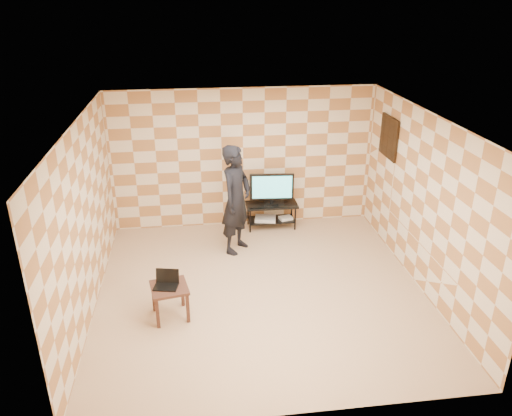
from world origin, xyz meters
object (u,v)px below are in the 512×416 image
object	(u,v)px
tv	(272,188)
person	(236,200)
tv_stand	(271,210)
side_table	(170,292)

from	to	relation	value
tv	person	world-z (taller)	person
tv_stand	tv	world-z (taller)	tv
tv_stand	side_table	xyz separation A→B (m)	(-1.89, -2.72, 0.05)
tv	person	bearing A→B (deg)	-132.59
tv_stand	side_table	distance (m)	3.31
tv_stand	side_table	bearing A→B (deg)	-124.80
person	side_table	bearing A→B (deg)	-176.43
tv_stand	person	distance (m)	1.28
tv	side_table	world-z (taller)	tv
person	tv	bearing A→B (deg)	-8.14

